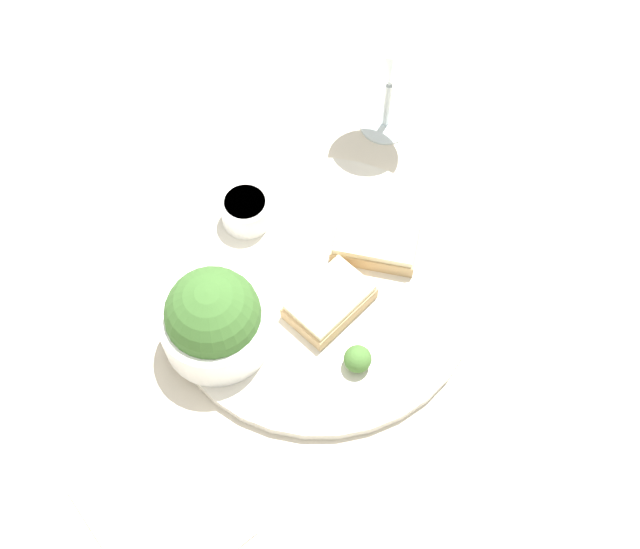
{
  "coord_description": "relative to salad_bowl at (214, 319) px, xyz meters",
  "views": [
    {
      "loc": [
        0.04,
        0.4,
        0.77
      ],
      "look_at": [
        0.0,
        0.0,
        0.03
      ],
      "focal_mm": 45.0,
      "sensor_mm": 36.0,
      "label": 1
    }
  ],
  "objects": [
    {
      "name": "ground_plane",
      "position": [
        -0.11,
        -0.05,
        -0.05
      ],
      "size": [
        4.0,
        4.0,
        0.0
      ],
      "primitive_type": "plane",
      "color": "beige"
    },
    {
      "name": "dinner_plate",
      "position": [
        -0.11,
        -0.05,
        -0.05
      ],
      "size": [
        0.34,
        0.34,
        0.01
      ],
      "color": "silver",
      "rests_on": "ground_plane"
    },
    {
      "name": "salad_bowl",
      "position": [
        0.0,
        0.0,
        0.0
      ],
      "size": [
        0.11,
        0.11,
        0.1
      ],
      "color": "white",
      "rests_on": "dinner_plate"
    },
    {
      "name": "sauce_ramekin",
      "position": [
        -0.04,
        -0.14,
        -0.02
      ],
      "size": [
        0.06,
        0.06,
        0.04
      ],
      "color": "white",
      "rests_on": "dinner_plate"
    },
    {
      "name": "cheese_toast_near",
      "position": [
        -0.12,
        -0.02,
        -0.03
      ],
      "size": [
        0.1,
        0.1,
        0.03
      ],
      "color": "tan",
      "rests_on": "dinner_plate"
    },
    {
      "name": "cheese_toast_far",
      "position": [
        -0.17,
        -0.09,
        -0.03
      ],
      "size": [
        0.1,
        0.08,
        0.03
      ],
      "color": "tan",
      "rests_on": "dinner_plate"
    },
    {
      "name": "wine_glass",
      "position": [
        -0.21,
        -0.27,
        0.05
      ],
      "size": [
        0.08,
        0.08,
        0.16
      ],
      "color": "silver",
      "rests_on": "ground_plane"
    },
    {
      "name": "garnish",
      "position": [
        -0.14,
        0.05,
        -0.03
      ],
      "size": [
        0.03,
        0.03,
        0.03
      ],
      "color": "#477533",
      "rests_on": "dinner_plate"
    },
    {
      "name": "napkin",
      "position": [
        0.06,
        0.17,
        -0.05
      ],
      "size": [
        0.18,
        0.19,
        0.01
      ],
      "color": "beige",
      "rests_on": "ground_plane"
    }
  ]
}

